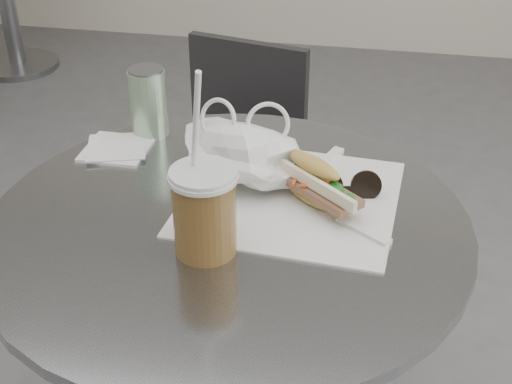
% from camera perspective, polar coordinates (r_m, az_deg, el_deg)
% --- Properties ---
extents(cafe_table, '(0.76, 0.76, 0.74)m').
position_cam_1_polar(cafe_table, '(1.29, -1.99, -12.31)').
color(cafe_table, slate).
rests_on(cafe_table, ground).
extents(chair_far, '(0.40, 0.43, 0.76)m').
position_cam_1_polar(chair_far, '(1.85, -2.50, -1.79)').
color(chair_far, '#313133').
rests_on(chair_far, ground).
extents(sandwich_paper, '(0.36, 0.34, 0.00)m').
position_cam_1_polar(sandwich_paper, '(1.16, 2.79, -0.49)').
color(sandwich_paper, white).
rests_on(sandwich_paper, cafe_table).
extents(banh_mi, '(0.22, 0.21, 0.08)m').
position_cam_1_polar(banh_mi, '(1.14, 4.56, 0.84)').
color(banh_mi, gold).
rests_on(banh_mi, sandwich_paper).
extents(iced_coffee, '(0.10, 0.10, 0.29)m').
position_cam_1_polar(iced_coffee, '(1.01, -4.16, -1.45)').
color(iced_coffee, brown).
rests_on(iced_coffee, cafe_table).
extents(sunglasses, '(0.11, 0.05, 0.05)m').
position_cam_1_polar(sunglasses, '(1.16, 7.23, 0.35)').
color(sunglasses, black).
rests_on(sunglasses, cafe_table).
extents(plastic_bag, '(0.22, 0.17, 0.10)m').
position_cam_1_polar(plastic_bag, '(1.18, -1.22, 2.88)').
color(plastic_bag, white).
rests_on(plastic_bag, cafe_table).
extents(napkin_stack, '(0.13, 0.13, 0.01)m').
position_cam_1_polar(napkin_stack, '(1.33, -11.07, 3.44)').
color(napkin_stack, white).
rests_on(napkin_stack, cafe_table).
extents(drink_can, '(0.07, 0.07, 0.13)m').
position_cam_1_polar(drink_can, '(1.35, -8.61, 7.11)').
color(drink_can, '#619A5A').
rests_on(drink_can, cafe_table).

